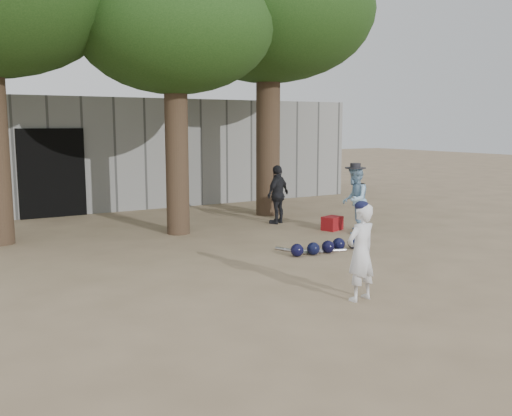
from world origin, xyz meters
TOP-DOWN VIEW (x-y plane):
  - ground at (0.00, 0.00)m, footprint 70.00×70.00m
  - boy_player at (0.80, -1.33)m, footprint 0.51×0.37m
  - spectator_blue at (3.82, 2.31)m, footprint 0.87×0.86m
  - spectator_dark at (3.09, 4.16)m, footprint 0.87×0.63m
  - red_bag at (3.65, 2.83)m, footprint 0.50×0.43m
  - back_building at (-0.00, 10.33)m, footprint 16.00×5.24m
  - helmet_row at (2.16, 1.12)m, footprint 1.51×0.32m
  - bat_pile at (1.92, 1.30)m, footprint 1.04×0.83m
  - tree_row at (0.74, 5.02)m, footprint 11.40×5.80m

SIDE VIEW (x-z plane):
  - ground at x=0.00m, z-range 0.00..0.00m
  - bat_pile at x=1.92m, z-range 0.00..0.06m
  - helmet_row at x=2.16m, z-range 0.00..0.23m
  - red_bag at x=3.65m, z-range 0.00..0.30m
  - boy_player at x=0.80m, z-range 0.00..1.29m
  - spectator_dark at x=3.09m, z-range 0.00..1.36m
  - spectator_blue at x=3.82m, z-range 0.00..1.42m
  - back_building at x=0.00m, z-range 0.00..3.00m
  - tree_row at x=0.74m, z-range 1.34..8.03m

